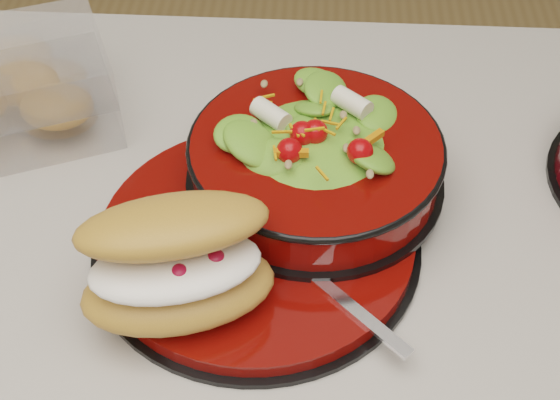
# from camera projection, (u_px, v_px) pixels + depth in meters

# --- Properties ---
(dinner_plate) EXTENTS (0.30, 0.30, 0.02)m
(dinner_plate) POSITION_uv_depth(u_px,v_px,m) (257.00, 239.00, 0.70)
(dinner_plate) COLOR black
(dinner_plate) RESTS_ON island_counter
(salad_bowl) EXTENTS (0.24, 0.24, 0.10)m
(salad_bowl) POSITION_uv_depth(u_px,v_px,m) (316.00, 153.00, 0.71)
(salad_bowl) COLOR black
(salad_bowl) RESTS_ON dinner_plate
(croissant) EXTENTS (0.17, 0.14, 0.10)m
(croissant) POSITION_uv_depth(u_px,v_px,m) (177.00, 263.00, 0.61)
(croissant) COLOR #C6833C
(croissant) RESTS_ON dinner_plate
(fork) EXTENTS (0.12, 0.12, 0.00)m
(fork) POSITION_uv_depth(u_px,v_px,m) (333.00, 292.00, 0.64)
(fork) COLOR silver
(fork) RESTS_ON dinner_plate
(pastry_box) EXTENTS (0.24, 0.21, 0.09)m
(pastry_box) POSITION_uv_depth(u_px,v_px,m) (11.00, 92.00, 0.79)
(pastry_box) COLOR white
(pastry_box) RESTS_ON island_counter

